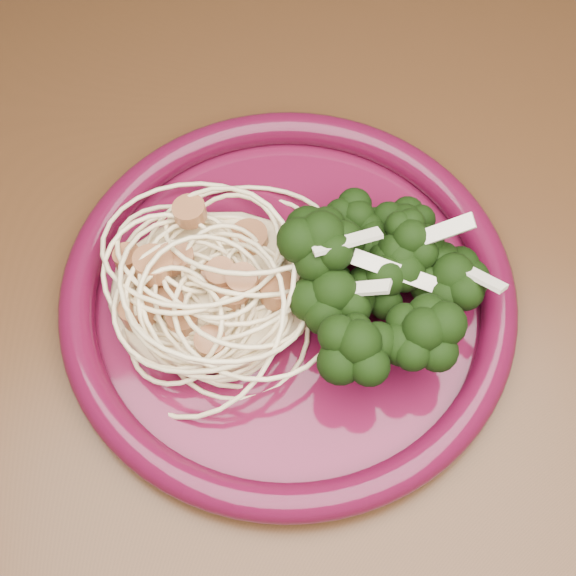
# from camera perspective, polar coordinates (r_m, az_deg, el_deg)

# --- Properties ---
(dining_table) EXTENTS (1.20, 0.80, 0.75)m
(dining_table) POSITION_cam_1_polar(r_m,az_deg,el_deg) (0.67, -5.67, -0.18)
(dining_table) COLOR #472814
(dining_table) RESTS_ON ground
(dinner_plate) EXTENTS (0.38, 0.38, 0.03)m
(dinner_plate) POSITION_cam_1_polar(r_m,az_deg,el_deg) (0.54, 0.00, -0.43)
(dinner_plate) COLOR #4E0B23
(dinner_plate) RESTS_ON dining_table
(spaghetti_pile) EXTENTS (0.17, 0.16, 0.03)m
(spaghetti_pile) POSITION_cam_1_polar(r_m,az_deg,el_deg) (0.54, -5.27, 0.48)
(spaghetti_pile) COLOR #F9E2AC
(spaghetti_pile) RESTS_ON dinner_plate
(scallop_cluster) EXTENTS (0.15, 0.15, 0.04)m
(scallop_cluster) POSITION_cam_1_polar(r_m,az_deg,el_deg) (0.51, -5.61, 2.53)
(scallop_cluster) COLOR #A3673F
(scallop_cluster) RESTS_ON spaghetti_pile
(broccoli_pile) EXTENTS (0.14, 0.18, 0.06)m
(broccoli_pile) POSITION_cam_1_polar(r_m,az_deg,el_deg) (0.52, 6.61, 0.39)
(broccoli_pile) COLOR black
(broccoli_pile) RESTS_ON dinner_plate
(onion_garnish) EXTENTS (0.10, 0.12, 0.05)m
(onion_garnish) POSITION_cam_1_polar(r_m,az_deg,el_deg) (0.49, 7.02, 2.33)
(onion_garnish) COLOR beige
(onion_garnish) RESTS_ON broccoli_pile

